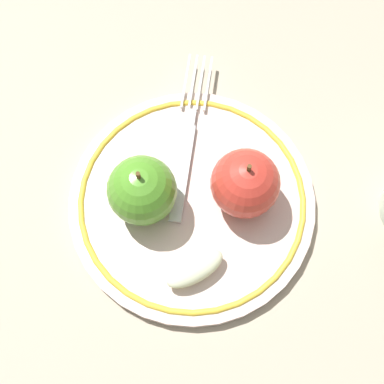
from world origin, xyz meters
name	(u,v)px	position (x,y,z in m)	size (l,w,h in m)	color
ground_plane	(206,215)	(0.00, 0.00, 0.00)	(2.00, 2.00, 0.00)	tan
plate	(192,202)	(-0.01, 0.02, 0.01)	(0.24, 0.24, 0.02)	beige
apple_red_whole	(142,190)	(-0.05, 0.03, 0.05)	(0.07, 0.07, 0.07)	#519729
apple_second_whole	(243,180)	(0.04, 0.00, 0.05)	(0.07, 0.07, 0.07)	red
apple_slice_front	(195,269)	(-0.03, -0.05, 0.02)	(0.06, 0.03, 0.02)	#EAEFC4
fork	(188,139)	(0.01, 0.08, 0.02)	(0.11, 0.17, 0.00)	silver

